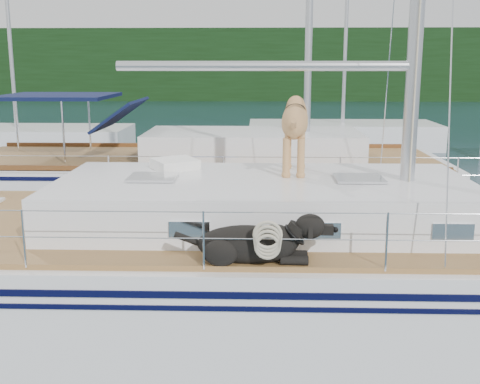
{
  "coord_description": "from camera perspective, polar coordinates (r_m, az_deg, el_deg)",
  "views": [
    {
      "loc": [
        0.73,
        -7.44,
        3.26
      ],
      "look_at": [
        0.5,
        0.2,
        1.6
      ],
      "focal_mm": 45.0,
      "sensor_mm": 36.0,
      "label": 1
    }
  ],
  "objects": [
    {
      "name": "ground",
      "position": [
        8.16,
        -3.63,
        -11.33
      ],
      "size": [
        120.0,
        120.0,
        0.0
      ],
      "primitive_type": "plane",
      "color": "black",
      "rests_on": "ground"
    },
    {
      "name": "tree_line",
      "position": [
        52.45,
        0.98,
        11.96
      ],
      "size": [
        90.0,
        3.0,
        6.0
      ],
      "primitive_type": "cube",
      "color": "black",
      "rests_on": "ground"
    },
    {
      "name": "shore_bank",
      "position": [
        53.71,
        0.99,
        9.41
      ],
      "size": [
        92.0,
        1.0,
        1.2
      ],
      "primitive_type": "cube",
      "color": "#595147",
      "rests_on": "ground"
    },
    {
      "name": "main_sailboat",
      "position": [
        7.9,
        -2.96,
        -6.82
      ],
      "size": [
        12.0,
        3.8,
        14.01
      ],
      "color": "white",
      "rests_on": "ground"
    },
    {
      "name": "neighbor_sailboat",
      "position": [
        13.83,
        -3.27,
        1.25
      ],
      "size": [
        11.0,
        3.5,
        13.3
      ],
      "color": "white",
      "rests_on": "ground"
    },
    {
      "name": "bg_boat_west",
      "position": [
        23.32,
        -20.32,
        4.56
      ],
      "size": [
        8.0,
        3.0,
        11.65
      ],
      "color": "white",
      "rests_on": "ground"
    },
    {
      "name": "bg_boat_center",
      "position": [
        23.83,
        9.66,
        5.31
      ],
      "size": [
        7.2,
        3.0,
        11.65
      ],
      "color": "white",
      "rests_on": "ground"
    }
  ]
}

